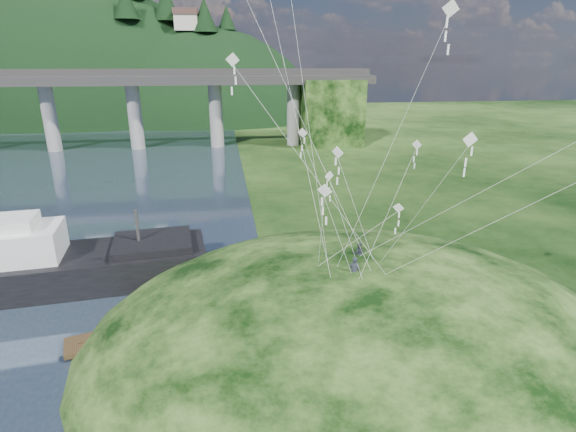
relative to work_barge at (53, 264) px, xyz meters
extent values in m
plane|color=black|center=(13.33, -11.98, -1.94)|extent=(320.00, 320.00, 0.00)
ellipsoid|color=black|center=(21.33, -9.98, -3.44)|extent=(36.00, 32.00, 13.00)
cylinder|color=gray|center=(-18.67, 58.02, 4.56)|extent=(2.60, 2.60, 13.00)
cylinder|color=gray|center=(-3.17, 58.02, 4.56)|extent=(2.60, 2.60, 13.00)
cylinder|color=gray|center=(12.33, 58.02, 4.56)|extent=(2.60, 2.60, 13.00)
cylinder|color=gray|center=(27.83, 58.02, 4.56)|extent=(2.60, 2.60, 13.00)
cube|color=black|center=(35.33, 58.02, 4.56)|extent=(12.00, 11.00, 13.00)
ellipsoid|color=black|center=(-26.67, 114.02, -7.94)|extent=(96.00, 68.00, 88.00)
ellipsoid|color=black|center=(8.33, 106.02, -11.94)|extent=(76.00, 56.00, 72.00)
cone|color=black|center=(-9.12, 95.11, 28.65)|extent=(6.47, 6.47, 8.51)
cone|color=black|center=(0.11, 102.01, 29.30)|extent=(7.13, 7.13, 9.38)
cone|color=black|center=(10.21, 97.06, 25.93)|extent=(6.56, 6.56, 8.63)
cone|color=black|center=(16.10, 102.65, 25.74)|extent=(4.88, 4.88, 6.42)
cube|color=beige|center=(5.33, 98.02, 23.94)|extent=(6.00, 5.00, 4.00)
cube|color=#51352E|center=(5.33, 98.02, 26.64)|extent=(6.40, 5.40, 1.60)
cube|color=black|center=(0.39, 0.04, -0.63)|extent=(22.60, 8.30, 2.61)
cube|color=white|center=(-2.61, -0.27, 1.68)|extent=(7.45, 5.13, 2.81)
cube|color=white|center=(-2.61, -0.27, 3.39)|extent=(4.31, 3.42, 1.21)
cube|color=black|center=(7.38, 0.78, 0.98)|extent=(6.52, 5.62, 0.60)
cylinder|color=#2D2B2B|center=(6.38, 0.67, 2.28)|extent=(0.24, 0.24, 3.01)
cube|color=#322314|center=(9.38, -7.41, -1.53)|extent=(12.66, 5.45, 0.32)
cylinder|color=#322314|center=(4.20, -8.93, -1.76)|extent=(0.27, 0.27, 0.90)
cylinder|color=#322314|center=(6.79, -8.17, -1.76)|extent=(0.27, 0.27, 0.90)
cylinder|color=#322314|center=(9.38, -7.41, -1.76)|extent=(0.27, 0.27, 0.90)
cylinder|color=#322314|center=(11.98, -6.65, -1.76)|extent=(0.27, 0.27, 0.90)
cylinder|color=#322314|center=(14.57, -5.89, -1.76)|extent=(0.27, 0.27, 0.90)
imported|color=#282B36|center=(20.58, -10.54, 3.96)|extent=(0.71, 0.52, 1.81)
imported|color=#282B36|center=(21.60, -8.04, 3.78)|extent=(0.82, 0.69, 1.53)
cube|color=white|center=(28.31, -0.47, 8.51)|extent=(0.55, 0.65, 0.79)
cube|color=white|center=(28.31, -0.47, 7.93)|extent=(0.10, 0.08, 0.47)
cube|color=white|center=(28.31, -0.47, 7.36)|extent=(0.10, 0.08, 0.47)
cube|color=white|center=(28.31, -0.47, 6.79)|extent=(0.10, 0.08, 0.47)
cube|color=white|center=(24.43, -14.58, 11.36)|extent=(0.73, 0.17, 0.72)
cube|color=white|center=(24.43, -14.58, 10.84)|extent=(0.10, 0.03, 0.42)
cube|color=white|center=(24.43, -14.58, 10.32)|extent=(0.10, 0.03, 0.42)
cube|color=white|center=(24.43, -14.58, 9.81)|extent=(0.10, 0.03, 0.42)
cube|color=white|center=(21.02, -1.90, 6.62)|extent=(0.76, 0.40, 0.82)
cube|color=white|center=(21.02, -1.90, 6.03)|extent=(0.10, 0.08, 0.48)
cube|color=white|center=(21.02, -1.90, 5.45)|extent=(0.10, 0.08, 0.48)
cube|color=white|center=(21.02, -1.90, 4.86)|extent=(0.10, 0.08, 0.48)
cube|color=white|center=(18.24, -12.41, 8.59)|extent=(0.68, 0.45, 0.75)
cube|color=white|center=(18.24, -12.41, 8.04)|extent=(0.10, 0.04, 0.45)
cube|color=white|center=(18.24, -12.41, 7.48)|extent=(0.10, 0.04, 0.45)
cube|color=white|center=(18.24, -12.41, 6.93)|extent=(0.10, 0.04, 0.45)
cube|color=white|center=(14.03, -8.32, 14.78)|extent=(0.74, 0.24, 0.72)
cube|color=white|center=(14.03, -8.32, 14.25)|extent=(0.09, 0.06, 0.43)
cube|color=white|center=(14.03, -8.32, 13.72)|extent=(0.09, 0.06, 0.43)
cube|color=white|center=(14.03, -8.32, 13.19)|extent=(0.09, 0.06, 0.43)
cube|color=white|center=(23.03, -14.11, 16.81)|extent=(0.76, 0.25, 0.74)
cube|color=white|center=(23.03, -14.11, 16.27)|extent=(0.10, 0.04, 0.44)
cube|color=white|center=(23.03, -14.11, 15.73)|extent=(0.10, 0.04, 0.44)
cube|color=white|center=(23.03, -14.11, 15.20)|extent=(0.10, 0.04, 0.44)
cube|color=white|center=(20.15, -7.41, 9.49)|extent=(0.56, 0.66, 0.80)
cube|color=white|center=(20.15, -7.41, 8.90)|extent=(0.10, 0.07, 0.48)
cube|color=white|center=(20.15, -7.41, 8.32)|extent=(0.10, 0.07, 0.48)
cube|color=white|center=(20.15, -7.41, 7.73)|extent=(0.10, 0.07, 0.48)
cube|color=white|center=(24.97, -5.83, 5.22)|extent=(0.68, 0.42, 0.74)
cube|color=white|center=(24.97, -5.83, 4.67)|extent=(0.10, 0.04, 0.45)
cube|color=white|center=(24.97, -5.83, 4.13)|extent=(0.10, 0.04, 0.45)
cube|color=white|center=(24.97, -5.83, 3.58)|extent=(0.10, 0.04, 0.45)
cube|color=white|center=(19.28, -0.19, 9.59)|extent=(0.67, 0.49, 0.77)
cube|color=white|center=(19.28, -0.19, 9.02)|extent=(0.10, 0.05, 0.46)
cube|color=white|center=(19.28, -0.19, 8.46)|extent=(0.10, 0.05, 0.46)
cube|color=white|center=(19.28, -0.19, 7.89)|extent=(0.10, 0.05, 0.46)
camera|label=1|loc=(13.28, -33.51, 14.79)|focal=28.00mm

